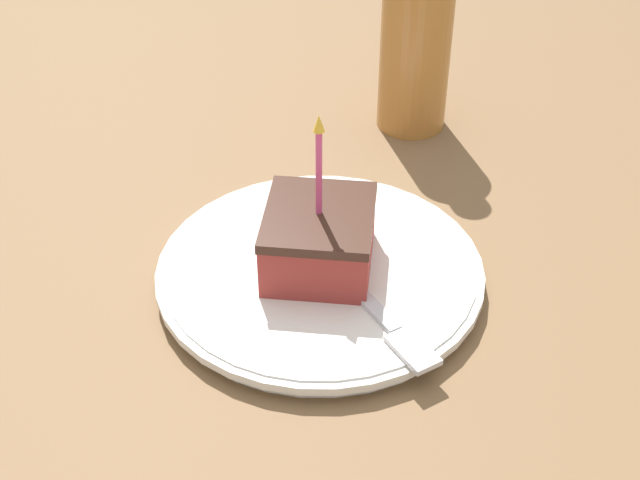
{
  "coord_description": "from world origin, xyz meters",
  "views": [
    {
      "loc": [
        -0.08,
        0.56,
        0.51
      ],
      "look_at": [
        -0.01,
        -0.03,
        0.05
      ],
      "focal_mm": 50.0,
      "sensor_mm": 36.0,
      "label": 1
    }
  ],
  "objects_px": {
    "plate": "(320,273)",
    "fork": "(377,313)",
    "bottle": "(416,42)",
    "cake_slice": "(319,238)"
  },
  "relations": [
    {
      "from": "fork",
      "to": "bottle",
      "type": "bearing_deg",
      "value": -92.77
    },
    {
      "from": "plate",
      "to": "cake_slice",
      "type": "height_order",
      "value": "cake_slice"
    },
    {
      "from": "fork",
      "to": "bottle",
      "type": "height_order",
      "value": "bottle"
    },
    {
      "from": "fork",
      "to": "plate",
      "type": "bearing_deg",
      "value": -47.5
    },
    {
      "from": "bottle",
      "to": "cake_slice",
      "type": "bearing_deg",
      "value": 75.87
    },
    {
      "from": "fork",
      "to": "bottle",
      "type": "relative_size",
      "value": 0.6
    },
    {
      "from": "plate",
      "to": "cake_slice",
      "type": "bearing_deg",
      "value": -54.12
    },
    {
      "from": "plate",
      "to": "fork",
      "type": "xyz_separation_m",
      "value": [
        -0.05,
        0.06,
        0.01
      ]
    },
    {
      "from": "plate",
      "to": "bottle",
      "type": "xyz_separation_m",
      "value": [
        -0.07,
        -0.28,
        0.09
      ]
    },
    {
      "from": "cake_slice",
      "to": "fork",
      "type": "relative_size",
      "value": 1.02
    }
  ]
}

